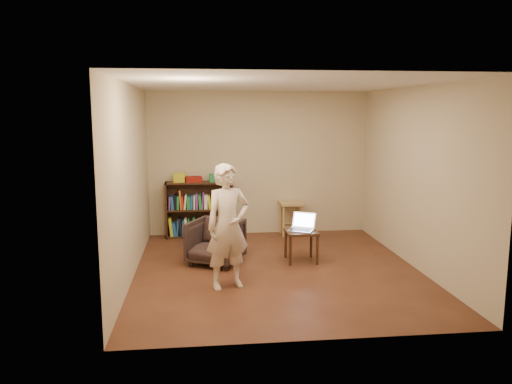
{
  "coord_description": "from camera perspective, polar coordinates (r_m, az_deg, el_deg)",
  "views": [
    {
      "loc": [
        -1.07,
        -6.78,
        2.22
      ],
      "look_at": [
        -0.26,
        0.35,
        1.08
      ],
      "focal_mm": 35.0,
      "sensor_mm": 36.0,
      "label": 1
    }
  ],
  "objects": [
    {
      "name": "box_yellow",
      "position": [
        8.93,
        -8.72,
        1.64
      ],
      "size": [
        0.22,
        0.17,
        0.16
      ],
      "primitive_type": "cube",
      "rotation": [
        0.0,
        0.0,
        -0.13
      ],
      "color": "gold",
      "rests_on": "bookshelf"
    },
    {
      "name": "red_cloth",
      "position": [
        8.93,
        -7.14,
        1.46
      ],
      "size": [
        0.31,
        0.25,
        0.1
      ],
      "primitive_type": "cube",
      "rotation": [
        0.0,
        0.0,
        0.13
      ],
      "color": "maroon",
      "rests_on": "bookshelf"
    },
    {
      "name": "wall_back",
      "position": [
        9.14,
        0.31,
        3.29
      ],
      "size": [
        4.0,
        0.0,
        4.0
      ],
      "primitive_type": "plane",
      "rotation": [
        1.57,
        0.0,
        0.0
      ],
      "color": "#C0AF91",
      "rests_on": "floor"
    },
    {
      "name": "floor",
      "position": [
        7.21,
        2.43,
        -8.87
      ],
      "size": [
        4.5,
        4.5,
        0.0
      ],
      "primitive_type": "plane",
      "color": "#402014",
      "rests_on": "ground"
    },
    {
      "name": "bookshelf",
      "position": [
        9.05,
        -6.46,
        -2.34
      ],
      "size": [
        1.2,
        0.3,
        1.0
      ],
      "color": "black",
      "rests_on": "floor"
    },
    {
      "name": "armchair",
      "position": [
        7.44,
        -4.64,
        -5.69
      ],
      "size": [
        0.96,
        0.97,
        0.66
      ],
      "primitive_type": "imported",
      "rotation": [
        0.0,
        0.0,
        -0.47
      ],
      "color": "#302220",
      "rests_on": "floor"
    },
    {
      "name": "person",
      "position": [
        6.32,
        -3.24,
        -3.96
      ],
      "size": [
        0.68,
        0.55,
        1.59
      ],
      "primitive_type": "imported",
      "rotation": [
        0.0,
        0.0,
        0.34
      ],
      "color": "beige",
      "rests_on": "floor"
    },
    {
      "name": "box_white",
      "position": [
        8.95,
        -3.43,
        1.5
      ],
      "size": [
        0.12,
        0.12,
        0.09
      ],
      "primitive_type": "cube",
      "rotation": [
        0.0,
        0.0,
        -0.08
      ],
      "color": "white",
      "rests_on": "bookshelf"
    },
    {
      "name": "wall_right",
      "position": [
        7.5,
        17.78,
        1.58
      ],
      "size": [
        0.0,
        4.5,
        4.5
      ],
      "primitive_type": "plane",
      "rotation": [
        1.57,
        0.0,
        -1.57
      ],
      "color": "#C0AF91",
      "rests_on": "floor"
    },
    {
      "name": "box_green",
      "position": [
        8.91,
        -4.89,
        1.63
      ],
      "size": [
        0.15,
        0.15,
        0.14
      ],
      "primitive_type": "cube",
      "rotation": [
        0.0,
        0.0,
        0.04
      ],
      "color": "#217D43",
      "rests_on": "bookshelf"
    },
    {
      "name": "stool",
      "position": [
        9.13,
        4.03,
        -1.87
      ],
      "size": [
        0.42,
        0.42,
        0.61
      ],
      "color": "#A37E4F",
      "rests_on": "floor"
    },
    {
      "name": "ceiling",
      "position": [
        6.87,
        2.57,
        12.22
      ],
      "size": [
        4.5,
        4.5,
        0.0
      ],
      "primitive_type": "plane",
      "color": "silver",
      "rests_on": "wall_back"
    },
    {
      "name": "laptop",
      "position": [
        7.54,
        5.27,
        -3.94
      ],
      "size": [
        0.48,
        0.48,
        0.25
      ],
      "rotation": [
        0.0,
        0.0,
        -0.49
      ],
      "color": "#BBBCC1",
      "rests_on": "side_table"
    },
    {
      "name": "wall_left",
      "position": [
        6.9,
        -14.14,
        1.13
      ],
      "size": [
        0.0,
        4.5,
        4.5
      ],
      "primitive_type": "plane",
      "rotation": [
        1.57,
        0.0,
        1.57
      ],
      "color": "#C0AF91",
      "rests_on": "floor"
    },
    {
      "name": "side_table",
      "position": [
        7.53,
        5.19,
        -5.01
      ],
      "size": [
        0.46,
        0.46,
        0.47
      ],
      "color": "black",
      "rests_on": "floor"
    }
  ]
}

